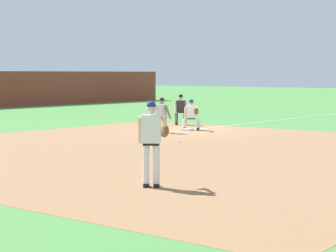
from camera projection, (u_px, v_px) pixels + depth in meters
name	position (u px, v px, depth m)	size (l,w,h in m)	color
ground_plane	(188.00, 131.00, 27.92)	(160.00, 160.00, 0.00)	#47843D
infield_dirt_patch	(175.00, 150.00, 20.97)	(18.00, 18.00, 0.01)	#936B47
foul_line_stripe	(282.00, 120.00, 34.30)	(16.41, 0.10, 0.00)	white
first_base_bag	(188.00, 130.00, 27.91)	(0.38, 0.38, 0.09)	white
baseball	(180.00, 142.00, 23.07)	(0.07, 0.07, 0.07)	white
pitcher	(152.00, 138.00, 13.97)	(0.85, 0.57, 1.86)	black
first_baseman	(192.00, 113.00, 28.09)	(0.81, 1.04, 1.34)	black
baserunner	(162.00, 114.00, 26.79)	(0.49, 0.63, 1.46)	black
umpire	(181.00, 108.00, 30.99)	(0.64, 0.68, 1.46)	black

